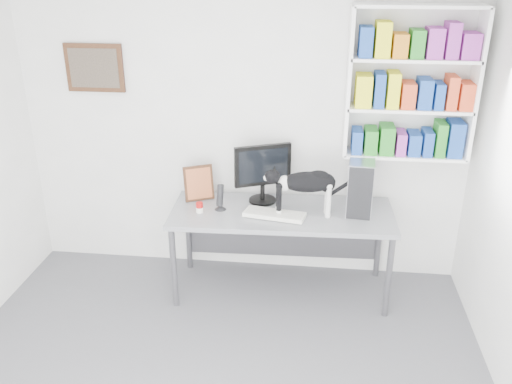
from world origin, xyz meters
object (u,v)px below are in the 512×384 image
speaker (220,197)px  soup_can (200,207)px  cat (305,193)px  bookshelf (411,84)px  desk (281,251)px  pc_tower (361,183)px  keyboard (275,214)px  monitor (263,173)px  leaning_print (199,182)px

speaker → soup_can: speaker is taller
soup_can → cat: (0.89, 0.04, 0.16)m
bookshelf → soup_can: bearing=-167.3°
desk → speaker: bearing=-179.3°
pc_tower → soup_can: bearing=-165.1°
soup_can → bookshelf: bearing=12.7°
bookshelf → keyboard: 1.53m
pc_tower → cat: size_ratio=0.71×
monitor → leaning_print: bearing=158.3°
bookshelf → desk: 1.79m
keyboard → pc_tower: pc_tower is taller
speaker → soup_can: bearing=-134.6°
monitor → keyboard: size_ratio=1.06×
bookshelf → soup_can: (-1.70, -0.38, -1.01)m
keyboard → soup_can: (-0.64, 0.01, 0.02)m
bookshelf → keyboard: bookshelf is taller
monitor → cat: 0.46m
soup_can → cat: cat is taller
keyboard → pc_tower: size_ratio=1.09×
cat → leaning_print: bearing=159.7°
bookshelf → monitor: (-1.19, -0.10, -0.79)m
monitor → cat: size_ratio=0.81×
soup_can → pc_tower: bearing=10.0°
bookshelf → speaker: 1.83m
bookshelf → desk: (-1.00, -0.28, -1.45)m
desk → soup_can: soup_can is taller
desk → speaker: 0.74m
speaker → pc_tower: bearing=28.0°
bookshelf → keyboard: bearing=-159.8°
bookshelf → monitor: bookshelf is taller
keyboard → cat: 0.32m
bookshelf → speaker: (-1.53, -0.30, -0.94)m
keyboard → soup_can: 0.64m
monitor → keyboard: bearing=-89.3°
speaker → leaning_print: size_ratio=0.73×
bookshelf → desk: bearing=-164.4°
bookshelf → cat: size_ratio=1.87×
desk → soup_can: size_ratio=21.35×
keyboard → soup_can: soup_can is taller
soup_can → speaker: bearing=25.1°
bookshelf → cat: bookshelf is taller
pc_tower → soup_can: size_ratio=5.25×
keyboard → leaning_print: bearing=168.8°
bookshelf → speaker: size_ratio=5.25×
monitor → desk: bearing=-68.1°
desk → keyboard: (-0.05, -0.11, 0.42)m
leaning_print → cat: bearing=-38.5°
monitor → pc_tower: 0.85m
speaker → cat: 0.73m
keyboard → speaker: 0.49m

